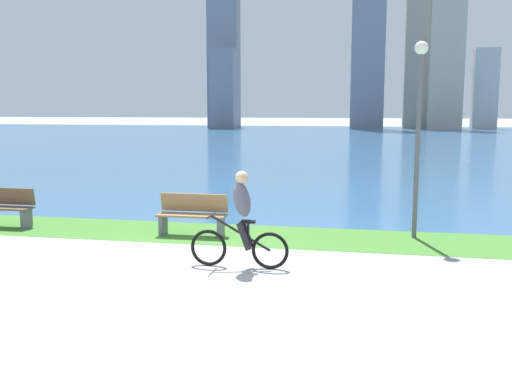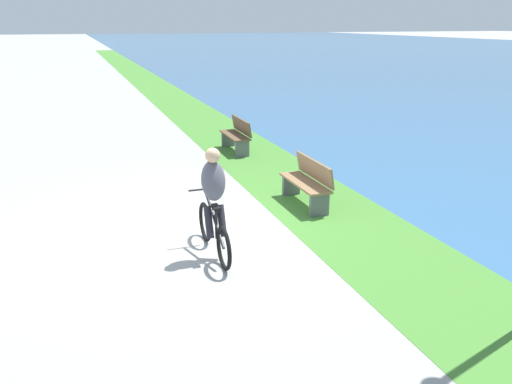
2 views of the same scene
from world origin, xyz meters
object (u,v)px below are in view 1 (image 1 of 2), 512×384
bench_near_path (2,207)px  bench_far_along_path (192,215)px  cyclist_lead (241,220)px  lamppost_tall (419,112)px

bench_near_path → bench_far_along_path: same height
bench_near_path → bench_far_along_path: size_ratio=1.00×
cyclist_lead → bench_near_path: (-6.22, 2.32, -0.39)m
bench_far_along_path → lamppost_tall: (4.70, 0.73, 2.21)m
lamppost_tall → cyclist_lead: bearing=-135.6°
cyclist_lead → lamppost_tall: lamppost_tall is taller
lamppost_tall → bench_far_along_path: bearing=-171.2°
bench_far_along_path → cyclist_lead: bearing=-55.0°
cyclist_lead → lamppost_tall: (3.09, 3.02, 1.82)m
bench_near_path → lamppost_tall: 9.60m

